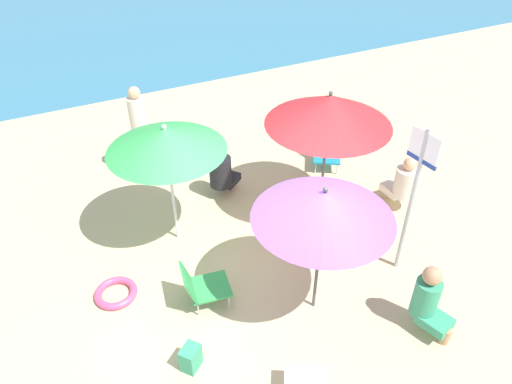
{
  "coord_description": "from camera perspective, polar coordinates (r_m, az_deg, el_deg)",
  "views": [
    {
      "loc": [
        -1.95,
        -3.94,
        4.77
      ],
      "look_at": [
        0.47,
        0.99,
        0.7
      ],
      "focal_mm": 34.03,
      "sensor_mm": 36.0,
      "label": 1
    }
  ],
  "objects": [
    {
      "name": "umbrella_red",
      "position": [
        6.73,
        8.6,
        9.5
      ],
      "size": [
        1.77,
        1.77,
        2.03
      ],
      "color": "#4C4C51",
      "rests_on": "ground_plane"
    },
    {
      "name": "beach_chair_a",
      "position": [
        8.63,
        8.32,
        5.03
      ],
      "size": [
        0.7,
        0.75,
        0.61
      ],
      "rotation": [
        0.0,
        0.0,
        -2.12
      ],
      "color": "teal",
      "rests_on": "ground_plane"
    },
    {
      "name": "swim_ring",
      "position": [
        6.57,
        -16.14,
        -11.33
      ],
      "size": [
        0.54,
        0.54,
        0.1
      ],
      "primitive_type": "torus",
      "color": "#E54C7F",
      "rests_on": "ground_plane"
    },
    {
      "name": "warning_sign",
      "position": [
        6.14,
        18.25,
        0.88
      ],
      "size": [
        0.07,
        0.43,
        2.13
      ],
      "rotation": [
        0.0,
        0.0,
        0.1
      ],
      "color": "#ADADB2",
      "rests_on": "ground_plane"
    },
    {
      "name": "person_c",
      "position": [
        7.71,
        -4.04,
        2.39
      ],
      "size": [
        0.57,
        0.53,
        0.92
      ],
      "rotation": [
        0.0,
        0.0,
        0.65
      ],
      "color": "black",
      "rests_on": "ground_plane"
    },
    {
      "name": "umbrella_green",
      "position": [
        6.28,
        -10.56,
        6.06
      ],
      "size": [
        1.56,
        1.56,
        1.86
      ],
      "color": "silver",
      "rests_on": "ground_plane"
    },
    {
      "name": "beach_bag",
      "position": [
        5.65,
        -7.69,
        -18.74
      ],
      "size": [
        0.28,
        0.28,
        0.31
      ],
      "primitive_type": "cube",
      "rotation": [
        0.0,
        0.0,
        0.69
      ],
      "color": "#389970",
      "rests_on": "ground_plane"
    },
    {
      "name": "beach_chair_c",
      "position": [
        6.08,
        -6.44,
        -10.87
      ],
      "size": [
        0.63,
        0.54,
        0.59
      ],
      "rotation": [
        0.0,
        0.0,
        -0.16
      ],
      "color": "#33934C",
      "rests_on": "ground_plane"
    },
    {
      "name": "ground_plane",
      "position": [
        6.48,
        0.14,
        -10.79
      ],
      "size": [
        40.0,
        40.0,
        0.0
      ],
      "primitive_type": "plane",
      "color": "#D3BC8C"
    },
    {
      "name": "person_d",
      "position": [
        6.02,
        19.68,
        -11.93
      ],
      "size": [
        0.39,
        0.54,
        0.94
      ],
      "rotation": [
        0.0,
        0.0,
        5.0
      ],
      "color": "#389970",
      "rests_on": "ground_plane"
    },
    {
      "name": "person_b",
      "position": [
        8.17,
        -13.42,
        6.75
      ],
      "size": [
        0.28,
        0.28,
        1.65
      ],
      "rotation": [
        0.0,
        0.0,
        2.77
      ],
      "color": "silver",
      "rests_on": "ground_plane"
    },
    {
      "name": "umbrella_purple",
      "position": [
        5.19,
        7.98,
        -1.55
      ],
      "size": [
        1.58,
        1.58,
        1.83
      ],
      "color": "#4C4C51",
      "rests_on": "ground_plane"
    },
    {
      "name": "person_a",
      "position": [
        7.76,
        16.97,
        1.1
      ],
      "size": [
        0.37,
        0.58,
        0.93
      ],
      "rotation": [
        0.0,
        0.0,
        1.61
      ],
      "color": "silver",
      "rests_on": "ground_plane"
    },
    {
      "name": "sea_water",
      "position": [
        18.99,
        -20.62,
        19.87
      ],
      "size": [
        40.0,
        16.0,
        0.01
      ],
      "primitive_type": "cube",
      "color": "teal",
      "rests_on": "ground_plane"
    }
  ]
}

